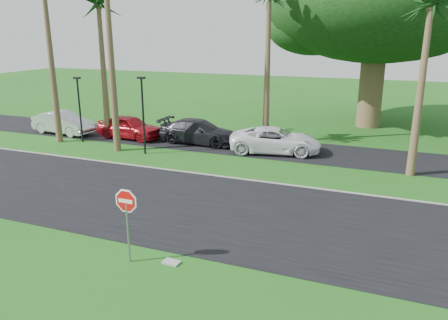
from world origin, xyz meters
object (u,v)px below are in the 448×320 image
car_dark (199,132)px  car_minivan (276,140)px  car_silver (64,123)px  car_red (129,127)px  stop_sign_near (127,211)px

car_dark → car_minivan: 5.37m
car_silver → car_minivan: (15.68, 0.65, -0.03)m
car_dark → car_red: bearing=97.0°
stop_sign_near → car_red: 17.47m
stop_sign_near → car_minivan: stop_sign_near is taller
car_silver → car_red: car_red is taller
car_red → car_dark: size_ratio=0.87×
car_red → car_minivan: size_ratio=0.85×
car_silver → car_dark: size_ratio=0.89×
car_silver → car_dark: bearing=-79.2°
car_red → car_dark: (5.07, 0.51, -0.02)m
stop_sign_near → car_silver: bearing=136.7°
stop_sign_near → car_dark: size_ratio=0.49×
stop_sign_near → car_red: size_ratio=0.56×
stop_sign_near → car_dark: bearing=106.7°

